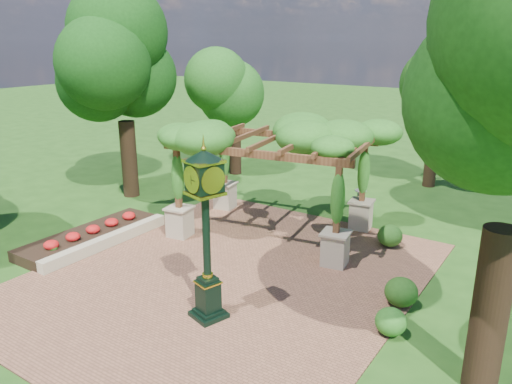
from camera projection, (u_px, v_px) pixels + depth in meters
The scene contains 13 objects.
ground at pixel (206, 290), 13.76m from camera, with size 120.00×120.00×0.00m, color #1E4714.
brick_plaza at pixel (227, 276), 14.55m from camera, with size 10.00×12.00×0.04m, color brown.
border_wall at pixel (108, 241), 16.55m from camera, with size 0.35×5.00×0.40m, color #C6B793.
flower_bed at pixel (90, 236), 17.03m from camera, with size 1.50×5.00×0.36m, color red.
pedestal_clock at pixel (206, 220), 11.64m from camera, with size 1.06×1.06×4.32m.
pergola at pixel (273, 141), 16.83m from camera, with size 7.01×5.01×4.06m.
sundial at pixel (360, 202), 19.95m from camera, with size 0.63×0.63×0.89m.
shrub_front at pixel (391, 322), 11.56m from camera, with size 0.73×0.73×0.66m, color #26611B.
shrub_mid at pixel (401, 292), 12.80m from camera, with size 0.85×0.85×0.76m, color #214B15.
shrub_back at pixel (390, 236), 16.48m from camera, with size 0.82×0.82×0.73m, color #2F671E.
tree_west_near at pixel (121, 59), 20.33m from camera, with size 4.09×4.09×8.52m.
tree_west_far at pixel (234, 74), 24.20m from camera, with size 3.27×3.27×7.29m.
tree_north at pixel (438, 92), 22.16m from camera, with size 3.04×3.04×6.38m.
Camera 1 is at (8.03, -9.47, 6.66)m, focal length 35.00 mm.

